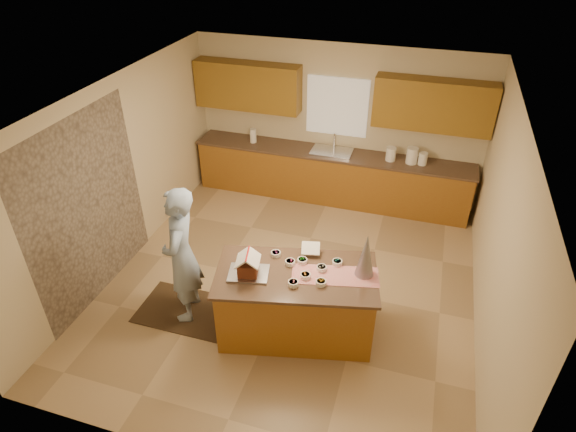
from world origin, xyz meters
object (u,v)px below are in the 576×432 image
at_px(island_base, 296,304).
at_px(tinsel_tree, 366,255).
at_px(boy, 182,256).
at_px(gingerbread_house, 248,265).

distance_m(island_base, tinsel_tree, 1.10).
distance_m(island_base, boy, 1.52).
bearing_deg(boy, tinsel_tree, 84.18).
bearing_deg(tinsel_tree, boy, -171.72).
xyz_separation_m(tinsel_tree, gingerbread_house, (-1.29, -0.39, -0.15)).
relative_size(boy, gingerbread_house, 5.51).
height_order(island_base, boy, boy).
bearing_deg(boy, gingerbread_house, 71.27).
height_order(tinsel_tree, boy, boy).
relative_size(island_base, tinsel_tree, 3.27).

